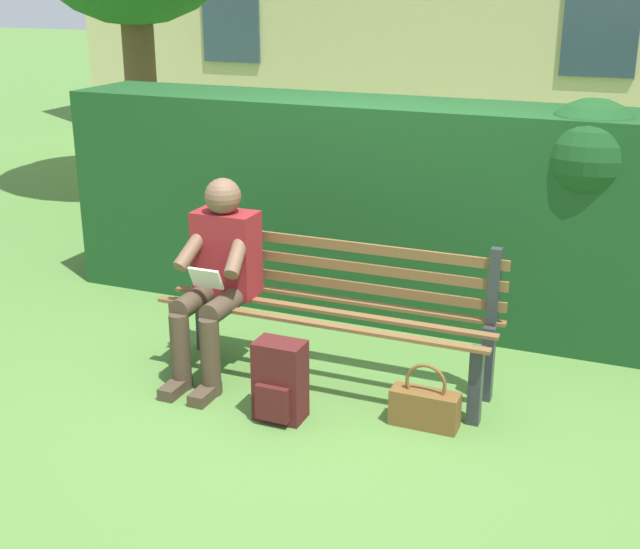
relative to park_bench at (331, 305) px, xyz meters
name	(u,v)px	position (x,y,z in m)	size (l,w,h in m)	color
ground	(326,382)	(0.00, 0.08, -0.47)	(60.00, 60.00, 0.00)	#517F38
park_bench	(331,305)	(0.00, 0.00, 0.00)	(2.03, 0.47, 0.91)	#2D3338
person_seated	(217,273)	(0.67, 0.18, 0.17)	(0.44, 0.73, 1.20)	maroon
hedge_backdrop	(384,203)	(0.08, -1.21, 0.33)	(4.69, 0.82, 1.63)	#19471E
backpack	(280,381)	(0.07, 0.58, -0.25)	(0.27, 0.25, 0.46)	#4C1919
handbag	(425,406)	(-0.69, 0.36, -0.36)	(0.37, 0.14, 0.37)	brown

